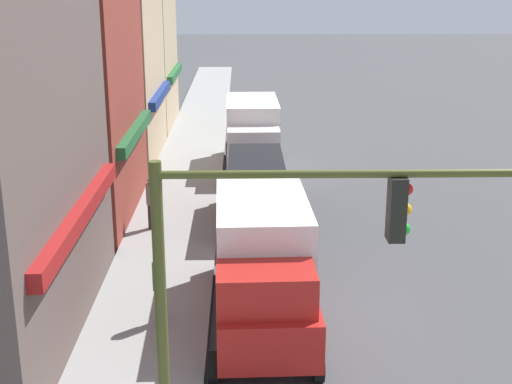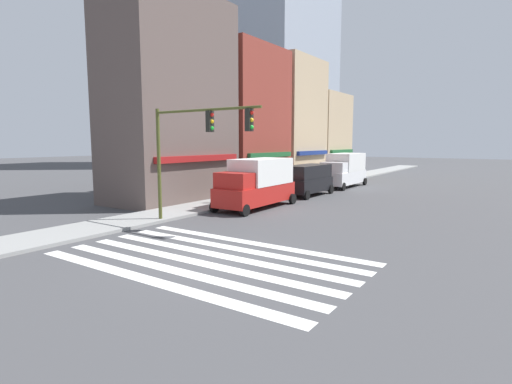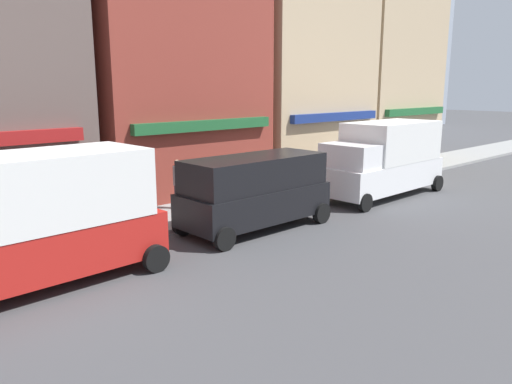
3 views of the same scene
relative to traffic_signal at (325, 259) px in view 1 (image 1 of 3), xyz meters
The scene contains 7 objects.
storefront_row 18.26m from the traffic_signal, 24.42° to the left, with size 32.58×5.30×13.86m.
traffic_signal is the anchor object (origin of this frame).
box_truck_red 6.93m from the traffic_signal, ahead, with size 6.26×2.42×3.04m.
van_black 13.65m from the traffic_signal, ahead, with size 5.00×2.22×2.34m.
box_truck_white 20.69m from the traffic_signal, ahead, with size 6.23×2.42×3.04m.
pedestrian_green_top 7.51m from the traffic_signal, 27.86° to the left, with size 0.32×0.32×1.77m.
pedestrian_grey_coat 13.77m from the traffic_signal, 18.16° to the left, with size 0.32×0.32×1.77m.
Camera 1 is at (-5.96, 5.20, 8.20)m, focal length 50.00 mm.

